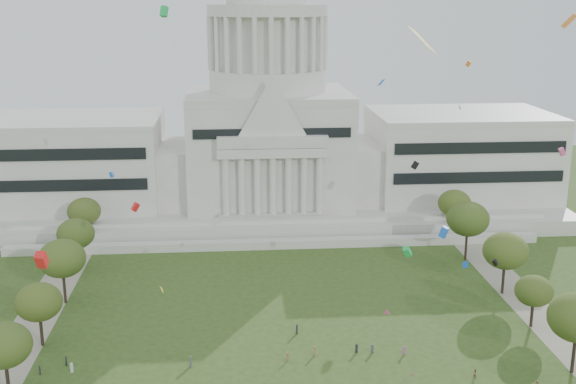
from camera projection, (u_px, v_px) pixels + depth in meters
capitol at (269, 134)px, 200.79m from camera, size 160.00×64.50×91.30m
path_left at (14, 357)px, 122.40m from camera, size 8.00×160.00×0.04m
path_right at (560, 337)px, 129.74m from camera, size 8.00×160.00×0.04m
row_tree_l_2 at (4, 345)px, 108.20m from camera, size 8.42×8.42×11.97m
row_tree_l_3 at (39, 302)px, 124.35m from camera, size 8.12×8.12×11.55m
row_tree_r_3 at (534, 291)px, 131.95m from camera, size 7.01×7.01×9.98m
row_tree_l_4 at (62, 258)px, 141.86m from camera, size 9.29×9.29×13.21m
row_tree_r_4 at (505, 251)px, 146.39m from camera, size 9.19×9.19×13.06m
row_tree_l_5 at (76, 234)px, 159.92m from camera, size 8.33×8.33×11.85m
row_tree_r_5 at (468, 219)px, 165.53m from camera, size 9.82×9.82×13.96m
row_tree_l_6 at (84, 211)px, 177.29m from camera, size 8.19×8.19×11.64m
row_tree_r_6 at (454, 203)px, 183.36m from camera, size 8.42×8.42×11.97m
person_2 at (476, 374)px, 115.29m from camera, size 0.92×0.73×1.65m
kite_swarm at (335, 205)px, 99.40m from camera, size 96.18×104.10×61.43m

